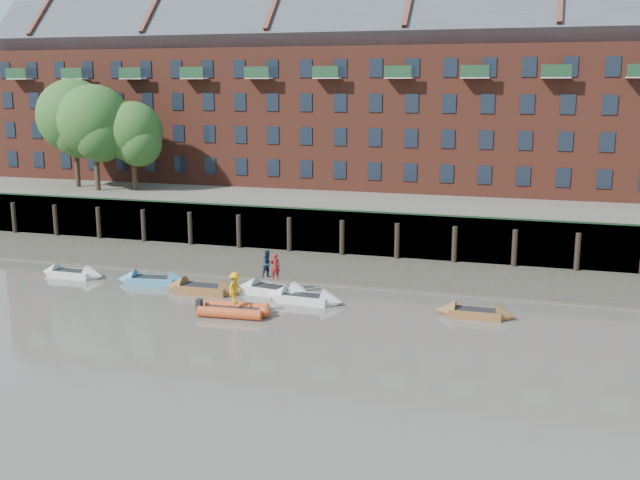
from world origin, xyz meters
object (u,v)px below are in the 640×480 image
at_px(rowboat_3, 275,291).
at_px(person_rower_a, 275,266).
at_px(rowboat_1, 153,280).
at_px(person_rib_crew, 235,288).
at_px(person_rower_b, 268,264).
at_px(rowboat_4, 304,298).
at_px(rowboat_2, 203,289).
at_px(rowboat_0, 72,274).
at_px(rowboat_6, 476,313).
at_px(rib_tender, 236,310).

distance_m(rowboat_3, person_rower_a, 1.50).
bearing_deg(person_rower_a, rowboat_1, -29.32).
bearing_deg(person_rib_crew, rowboat_1, 66.08).
distance_m(person_rower_a, person_rower_b, 0.66).
height_order(rowboat_1, rowboat_4, rowboat_4).
distance_m(rowboat_4, person_rower_b, 3.27).
xyz_separation_m(rowboat_1, rowboat_2, (3.86, -0.95, 0.01)).
bearing_deg(rowboat_4, rowboat_0, 179.05).
relative_size(rowboat_4, person_rower_b, 2.82).
relative_size(rowboat_3, rowboat_6, 1.19).
xyz_separation_m(rowboat_0, rib_tender, (13.26, -4.39, 0.06)).
height_order(rowboat_0, rowboat_3, rowboat_3).
xyz_separation_m(rowboat_3, rowboat_4, (2.13, -0.98, -0.02)).
relative_size(rowboat_0, rib_tender, 1.14).
bearing_deg(rowboat_6, rowboat_3, 175.68).
height_order(rowboat_3, rib_tender, rowboat_3).
distance_m(rowboat_1, rowboat_4, 10.23).
xyz_separation_m(rowboat_0, person_rower_b, (13.36, 0.16, 1.56)).
distance_m(rowboat_2, rib_tender, 4.99).
relative_size(rowboat_1, rib_tender, 1.22).
distance_m(rowboat_1, rib_tender, 8.66).
height_order(rowboat_6, rib_tender, rowboat_6).
relative_size(rowboat_2, person_rower_b, 2.96).
bearing_deg(rowboat_3, rowboat_1, -171.37).
relative_size(rowboat_1, rowboat_2, 0.97).
distance_m(rowboat_1, rowboat_2, 3.98).
distance_m(rowboat_1, rowboat_6, 19.76).
xyz_separation_m(rowboat_4, rib_tender, (-2.71, -3.33, 0.05)).
distance_m(rowboat_1, person_rower_a, 8.27).
xyz_separation_m(person_rower_b, person_rib_crew, (-0.14, -4.55, -0.28)).
bearing_deg(rowboat_4, person_rib_crew, -126.71).
distance_m(rowboat_6, rib_tender, 12.73).
distance_m(person_rower_b, person_rib_crew, 4.56).
relative_size(person_rower_a, person_rib_crew, 0.89).
bearing_deg(rowboat_0, rowboat_4, -3.92).
height_order(rowboat_6, person_rower_b, person_rower_b).
relative_size(rowboat_1, rowboat_3, 0.93).
height_order(rowboat_4, person_rib_crew, person_rib_crew).
distance_m(rowboat_1, person_rower_b, 7.72).
distance_m(rowboat_1, rowboat_3, 8.05).
distance_m(rib_tender, person_rower_a, 4.51).
bearing_deg(person_rower_a, person_rower_b, -58.47).
distance_m(rowboat_0, person_rower_a, 14.01).
height_order(rowboat_2, person_rib_crew, person_rib_crew).
xyz_separation_m(rowboat_0, person_rib_crew, (13.22, -4.39, 1.27)).
bearing_deg(person_rower_a, rowboat_4, 128.49).
xyz_separation_m(rowboat_4, person_rower_b, (-2.62, 1.22, 1.55)).
bearing_deg(person_rower_a, person_rib_crew, 52.43).
bearing_deg(rowboat_6, rowboat_1, 177.21).
distance_m(rowboat_4, person_rower_a, 2.70).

